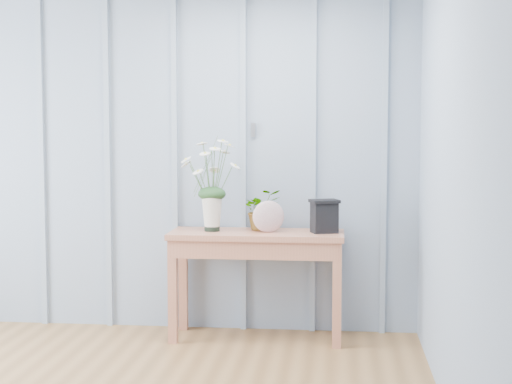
# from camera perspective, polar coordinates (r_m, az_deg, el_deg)

# --- Properties ---
(room_shell) EXTENTS (4.00, 4.50, 2.50)m
(room_shell) POSITION_cam_1_polar(r_m,az_deg,el_deg) (4.52, -12.72, 11.15)
(room_shell) COLOR #899AB0
(room_shell) RESTS_ON ground
(sideboard) EXTENTS (1.20, 0.45, 0.75)m
(sideboard) POSITION_cam_1_polar(r_m,az_deg,el_deg) (5.43, 0.06, -4.10)
(sideboard) COLOR #AB664B
(sideboard) RESTS_ON ground
(daisy_vase) EXTENTS (0.47, 0.36, 0.67)m
(daisy_vase) POSITION_cam_1_polar(r_m,az_deg,el_deg) (5.42, -3.23, 1.56)
(daisy_vase) COLOR black
(daisy_vase) RESTS_ON sideboard
(spider_plant) EXTENTS (0.33, 0.32, 0.29)m
(spider_plant) POSITION_cam_1_polar(r_m,az_deg,el_deg) (5.49, 0.39, -1.29)
(spider_plant) COLOR #1B3D1D
(spider_plant) RESTS_ON sideboard
(felt_disc_vessel) EXTENTS (0.23, 0.12, 0.22)m
(felt_disc_vessel) POSITION_cam_1_polar(r_m,az_deg,el_deg) (5.37, 0.91, -1.80)
(felt_disc_vessel) COLOR #93596D
(felt_disc_vessel) RESTS_ON sideboard
(carved_box) EXTENTS (0.23, 0.20, 0.23)m
(carved_box) POSITION_cam_1_polar(r_m,az_deg,el_deg) (5.37, 4.99, -1.74)
(carved_box) COLOR black
(carved_box) RESTS_ON sideboard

